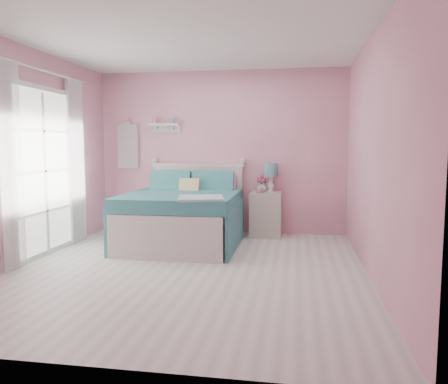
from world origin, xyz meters
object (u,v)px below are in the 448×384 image
(vase, at_px, (262,187))
(table_lamp, at_px, (271,172))
(nightstand, at_px, (266,214))
(teacup, at_px, (260,190))
(bed, at_px, (184,217))

(vase, bearing_deg, table_lamp, 18.10)
(nightstand, height_order, vase, vase)
(table_lamp, bearing_deg, vase, -161.90)
(nightstand, xyz_separation_m, teacup, (-0.09, -0.14, 0.39))
(bed, distance_m, vase, 1.36)
(bed, bearing_deg, table_lamp, 34.28)
(bed, xyz_separation_m, table_lamp, (1.18, 0.82, 0.61))
(vase, bearing_deg, bed, -143.39)
(teacup, bearing_deg, vase, 86.28)
(table_lamp, relative_size, teacup, 4.13)
(bed, bearing_deg, teacup, 28.74)
(nightstand, bearing_deg, teacup, -121.14)
(vase, bearing_deg, teacup, -93.72)
(table_lamp, bearing_deg, nightstand, -122.20)
(bed, height_order, teacup, bed)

